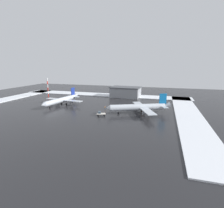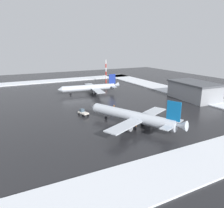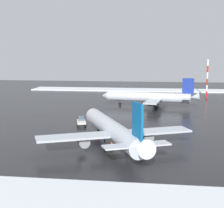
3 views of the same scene
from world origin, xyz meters
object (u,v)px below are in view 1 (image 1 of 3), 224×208
antenna_mast (48,88)px  ground_crew_near_tug (105,107)px  airplane_foreground_jet (139,107)px  airplane_distant_tail (62,100)px  pushback_tug (101,114)px  ground_crew_by_nose_gear (142,112)px  cargo_hangar (126,92)px

antenna_mast → ground_crew_near_tug: bearing=157.1°
airplane_foreground_jet → antenna_mast: (81.90, -29.59, 4.48)m
airplane_distant_tail → pushback_tug: 39.01m
airplane_foreground_jet → pushback_tug: 22.22m
ground_crew_by_nose_gear → ground_crew_near_tug: size_ratio=1.00×
airplane_distant_tail → ground_crew_by_nose_gear: bearing=91.4°
pushback_tug → ground_crew_near_tug: pushback_tug is taller
ground_crew_near_tug → antenna_mast: antenna_mast is taller
airplane_distant_tail → cargo_hangar: 54.82m
airplane_distant_tail → pushback_tug: (-34.92, 17.24, -2.16)m
airplane_foreground_jet → cargo_hangar: bearing=-93.4°
airplane_distant_tail → antenna_mast: size_ratio=2.15×
ground_crew_near_tug → antenna_mast: bearing=-21.2°
ground_crew_near_tug → cargo_hangar: cargo_hangar is taller
airplane_foreground_jet → ground_crew_by_nose_gear: size_ratio=20.69×
pushback_tug → ground_crew_near_tug: bearing=-95.3°
ground_crew_by_nose_gear → ground_crew_near_tug: (23.67, -4.30, 0.00)m
antenna_mast → ground_crew_by_nose_gear: bearing=160.5°
airplane_distant_tail → ground_crew_near_tug: (-32.23, 2.11, -2.48)m
ground_crew_by_nose_gear → cargo_hangar: size_ratio=0.07×
pushback_tug → cargo_hangar: cargo_hangar is taller
ground_crew_by_nose_gear → pushback_tug: bearing=-5.6°
pushback_tug → antenna_mast: size_ratio=0.31×
airplane_foreground_jet → ground_crew_by_nose_gear: (-1.73, 0.01, -2.71)m
ground_crew_by_nose_gear → cargo_hangar: (20.07, -47.89, 3.47)m
antenna_mast → cargo_hangar: (-63.56, -18.30, -3.71)m
ground_crew_by_nose_gear → ground_crew_near_tug: same height
airplane_foreground_jet → ground_crew_near_tug: bearing=-35.4°
cargo_hangar → pushback_tug: bearing=93.3°
ground_crew_near_tug → cargo_hangar: (-3.60, -43.59, 3.47)m
airplane_foreground_jet → airplane_distant_tail: size_ratio=1.01×
antenna_mast → cargo_hangar: 66.25m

